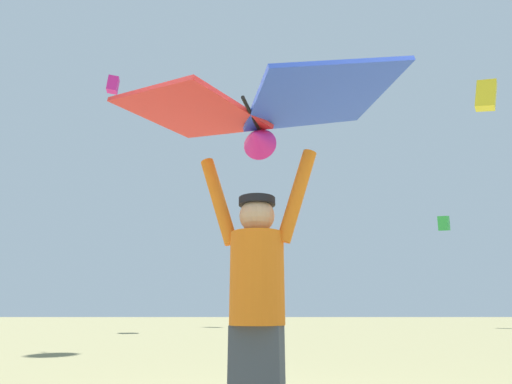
{
  "coord_description": "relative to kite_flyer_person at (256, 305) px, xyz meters",
  "views": [
    {
      "loc": [
        -0.19,
        -2.66,
        0.9
      ],
      "look_at": [
        -0.19,
        1.49,
        2.2
      ],
      "focal_mm": 26.84,
      "sensor_mm": 36.0,
      "label": 1
    }
  ],
  "objects": [
    {
      "name": "distant_kite_yellow_high_left",
      "position": [
        8.49,
        9.98,
        7.56
      ],
      "size": [
        1.0,
        1.04,
        1.17
      ],
      "color": "yellow"
    },
    {
      "name": "distant_kite_magenta_mid_right",
      "position": [
        -9.22,
        19.01,
        13.89
      ],
      "size": [
        0.83,
        0.8,
        1.08
      ],
      "color": "#DB2393"
    },
    {
      "name": "distant_kite_magenta_low_right",
      "position": [
        -6.6,
        25.51,
        15.03
      ],
      "size": [
        1.17,
        1.05,
        1.31
      ],
      "color": "#DB2393"
    },
    {
      "name": "distant_kite_green_mid_left",
      "position": [
        11.87,
        21.22,
        5.26
      ],
      "size": [
        0.83,
        0.96,
        1.05
      ],
      "color": "green"
    },
    {
      "name": "held_stunt_kite",
      "position": [
        -0.02,
        -0.09,
        1.26
      ],
      "size": [
        2.0,
        1.26,
        0.42
      ],
      "color": "black"
    },
    {
      "name": "kite_flyer_person",
      "position": [
        0.0,
        0.0,
        0.0
      ],
      "size": [
        0.81,
        0.41,
        1.92
      ],
      "color": "#424751",
      "rests_on": "ground"
    }
  ]
}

